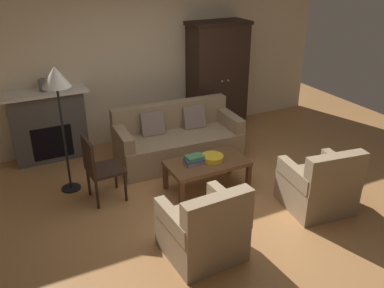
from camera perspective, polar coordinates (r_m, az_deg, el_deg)
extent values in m
plane|color=#B27A47|center=(5.45, 2.05, -8.40)|extent=(9.60, 9.60, 0.00)
cube|color=beige|center=(7.07, -7.89, 11.70)|extent=(7.20, 0.10, 2.80)
cube|color=#4C4947|center=(6.77, -19.19, 2.26)|extent=(1.10, 0.36, 1.08)
cube|color=black|center=(6.68, -18.71, 0.15)|extent=(0.60, 0.01, 0.52)
cube|color=white|center=(6.57, -19.84, 6.71)|extent=(1.26, 0.48, 0.04)
cube|color=black|center=(7.46, 3.49, 8.95)|extent=(1.00, 0.52, 1.89)
cube|color=black|center=(7.25, 3.69, 16.38)|extent=(1.06, 0.55, 0.06)
sphere|color=#ADAFB5|center=(7.19, 4.18, 8.64)|extent=(0.04, 0.04, 0.04)
sphere|color=#ADAFB5|center=(7.25, 5.00, 8.75)|extent=(0.04, 0.04, 0.04)
cube|color=#937A5B|center=(6.46, -1.87, -0.50)|extent=(1.94, 0.93, 0.44)
cube|color=#937A5B|center=(6.58, -3.04, 4.05)|extent=(1.91, 0.27, 0.42)
cube|color=#937A5B|center=(6.08, -9.62, 0.89)|extent=(0.20, 0.80, 0.22)
cube|color=#937A5B|center=(6.68, 5.12, 3.37)|extent=(0.20, 0.80, 0.22)
cube|color=#7F6B60|center=(6.36, -5.52, 2.84)|extent=(0.37, 0.20, 0.37)
cube|color=#7F6B60|center=(6.60, 0.25, 3.77)|extent=(0.37, 0.20, 0.37)
cube|color=brown|center=(5.60, 2.10, -2.68)|extent=(1.10, 0.60, 0.05)
cube|color=brown|center=(5.31, -1.46, -7.00)|extent=(0.06, 0.06, 0.37)
cube|color=brown|center=(5.75, 7.80, -4.53)|extent=(0.06, 0.06, 0.37)
cube|color=brown|center=(5.72, -3.69, -4.53)|extent=(0.06, 0.06, 0.37)
cube|color=brown|center=(6.13, 5.10, -2.42)|extent=(0.06, 0.06, 0.37)
cylinder|color=gold|center=(5.62, 2.82, -1.91)|extent=(0.31, 0.31, 0.07)
cube|color=gray|center=(5.54, 0.26, -2.50)|extent=(0.24, 0.17, 0.04)
cube|color=#38569E|center=(5.52, 0.23, -2.21)|extent=(0.25, 0.18, 0.03)
cube|color=#427A4C|center=(5.52, 0.34, -1.82)|extent=(0.25, 0.19, 0.04)
cylinder|color=#565B66|center=(6.54, -19.99, 7.64)|extent=(0.11, 0.11, 0.18)
cylinder|color=beige|center=(6.55, -18.46, 8.14)|extent=(0.12, 0.12, 0.24)
cube|color=#997F60|center=(4.57, 1.30, -12.57)|extent=(0.79, 0.79, 0.42)
cube|color=#997F60|center=(4.09, 3.58, -9.97)|extent=(0.77, 0.19, 0.46)
cube|color=#997F60|center=(4.53, 4.97, -8.18)|extent=(0.15, 0.70, 0.20)
cube|color=#997F60|center=(4.26, -2.57, -10.57)|extent=(0.15, 0.70, 0.20)
cube|color=#997F60|center=(5.54, 16.70, -6.36)|extent=(0.86, 0.86, 0.42)
cube|color=#997F60|center=(5.12, 19.22, -3.79)|extent=(0.77, 0.26, 0.46)
cube|color=#997F60|center=(5.58, 19.88, -2.96)|extent=(0.22, 0.71, 0.20)
cube|color=#997F60|center=(5.22, 14.11, -4.15)|extent=(0.22, 0.71, 0.20)
cube|color=black|center=(5.49, -11.89, -3.46)|extent=(0.46, 0.46, 0.04)
cylinder|color=black|center=(5.49, -9.18, -5.92)|extent=(0.04, 0.04, 0.41)
cylinder|color=black|center=(5.80, -10.51, -4.22)|extent=(0.04, 0.04, 0.41)
cylinder|color=black|center=(5.40, -12.97, -6.85)|extent=(0.04, 0.04, 0.41)
cylinder|color=black|center=(5.72, -14.10, -5.06)|extent=(0.04, 0.04, 0.41)
cube|color=black|center=(5.33, -14.16, -1.61)|extent=(0.06, 0.44, 0.45)
cylinder|color=black|center=(6.02, -16.35, -5.86)|extent=(0.26, 0.26, 0.02)
cylinder|color=black|center=(5.69, -17.23, 0.53)|extent=(0.03, 0.03, 1.49)
cone|color=white|center=(5.41, -18.37, 8.83)|extent=(0.36, 0.36, 0.26)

